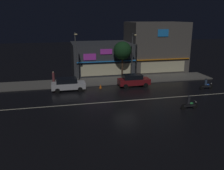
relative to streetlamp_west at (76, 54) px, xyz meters
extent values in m
plane|color=black|center=(4.88, -8.16, -4.34)|extent=(140.00, 140.00, 0.00)
cube|color=beige|center=(4.88, -8.16, -4.33)|extent=(30.17, 0.16, 0.01)
cube|color=#5B5954|center=(4.88, 0.87, -4.27)|extent=(31.76, 4.44, 0.14)
cube|color=#383A3F|center=(4.88, 6.98, -1.79)|extent=(9.98, 7.67, 5.11)
cube|color=#268CF2|center=(4.88, 3.02, -1.74)|extent=(9.49, 0.24, 0.12)
cube|color=#D83FD8|center=(4.87, 3.08, -0.21)|extent=(1.86, 0.08, 0.80)
cube|color=#D83FD8|center=(2.31, 3.08, -0.93)|extent=(1.93, 0.08, 0.97)
cube|color=yellow|center=(7.66, 3.08, -0.83)|extent=(1.23, 0.08, 0.70)
cube|color=beige|center=(4.88, 3.08, -3.04)|extent=(7.99, 0.06, 1.80)
cube|color=#56514C|center=(14.41, 6.70, -0.11)|extent=(9.63, 7.12, 8.45)
cube|color=orange|center=(14.41, 3.02, -1.74)|extent=(9.15, 0.24, 0.12)
cube|color=#268CF2|center=(14.11, 3.08, 2.48)|extent=(1.81, 0.08, 1.15)
cube|color=beige|center=(14.41, 3.08, -3.04)|extent=(7.71, 0.06, 1.80)
cylinder|color=#47494C|center=(0.00, 0.22, -0.64)|extent=(0.16, 0.16, 7.12)
cube|color=#47494C|center=(0.00, -0.48, 2.82)|extent=(0.10, 1.40, 0.10)
ellipsoid|color=#F9E099|center=(0.00, -1.18, 2.74)|extent=(0.44, 0.32, 0.20)
cylinder|color=#47494C|center=(8.46, 1.26, -0.78)|extent=(0.16, 0.16, 6.83)
cube|color=#47494C|center=(8.46, 0.56, 2.53)|extent=(0.10, 1.40, 0.10)
ellipsoid|color=#F9E099|center=(8.46, -0.14, 2.45)|extent=(0.44, 0.32, 0.20)
cylinder|color=brown|center=(-3.19, -0.04, -3.34)|extent=(0.33, 0.33, 1.72)
sphere|color=tan|center=(-3.19, -0.04, -2.37)|extent=(0.22, 0.22, 0.22)
cylinder|color=#473323|center=(7.16, 2.00, -2.62)|extent=(0.24, 0.24, 3.15)
sphere|color=#143819|center=(7.16, 2.00, 0.04)|extent=(2.73, 2.73, 2.73)
cube|color=maroon|center=(7.61, -2.54, -3.65)|extent=(4.30, 1.78, 0.76)
cube|color=black|center=(7.39, -2.54, -2.97)|extent=(2.58, 1.57, 0.60)
cube|color=#F9F2CC|center=(9.72, -1.94, -3.55)|extent=(0.08, 0.20, 0.12)
cube|color=#F9F2CC|center=(9.72, -3.15, -3.55)|extent=(0.08, 0.20, 0.12)
cylinder|color=black|center=(9.02, -1.65, -4.03)|extent=(0.62, 0.20, 0.62)
cylinder|color=black|center=(9.02, -3.43, -4.03)|extent=(0.62, 0.20, 0.62)
cylinder|color=black|center=(6.19, -1.65, -4.03)|extent=(0.62, 0.20, 0.62)
cylinder|color=black|center=(6.19, -3.43, -4.03)|extent=(0.62, 0.20, 0.62)
cube|color=silver|center=(-1.31, -2.61, -3.65)|extent=(4.30, 1.78, 0.76)
cube|color=black|center=(-1.52, -2.61, -2.97)|extent=(2.58, 1.57, 0.60)
cube|color=#F9F2CC|center=(0.80, -2.01, -3.55)|extent=(0.08, 0.20, 0.12)
cube|color=#F9F2CC|center=(0.80, -3.22, -3.55)|extent=(0.08, 0.20, 0.12)
cylinder|color=black|center=(0.11, -1.72, -4.03)|extent=(0.62, 0.20, 0.62)
cylinder|color=black|center=(0.11, -3.50, -4.03)|extent=(0.62, 0.20, 0.62)
cylinder|color=black|center=(-2.73, -1.72, -4.03)|extent=(0.62, 0.20, 0.62)
cylinder|color=black|center=(-2.73, -3.50, -4.03)|extent=(0.62, 0.20, 0.62)
cylinder|color=black|center=(11.24, -12.13, -4.04)|extent=(0.60, 0.08, 0.60)
cylinder|color=black|center=(9.94, -12.13, -4.04)|extent=(0.60, 0.10, 0.60)
cube|color=black|center=(10.59, -12.13, -3.94)|extent=(1.30, 0.14, 0.20)
ellipsoid|color=#268C3F|center=(10.79, -12.13, -3.72)|extent=(0.44, 0.26, 0.24)
cube|color=black|center=(10.39, -12.13, -3.79)|extent=(0.56, 0.22, 0.10)
cylinder|color=slate|center=(11.19, -12.13, -3.49)|extent=(0.03, 0.60, 0.03)
sphere|color=white|center=(11.28, -12.13, -3.59)|extent=(0.14, 0.14, 0.14)
cylinder|color=#232328|center=(10.44, -12.13, -3.39)|extent=(0.32, 0.32, 0.70)
sphere|color=#333338|center=(10.44, -12.13, -2.93)|extent=(0.22, 0.22, 0.22)
cylinder|color=black|center=(17.19, -6.06, -4.04)|extent=(0.60, 0.08, 0.60)
cylinder|color=black|center=(15.89, -6.06, -4.04)|extent=(0.60, 0.10, 0.60)
cube|color=black|center=(16.54, -6.06, -3.94)|extent=(1.30, 0.14, 0.20)
ellipsoid|color=#1E4CB2|center=(16.74, -6.06, -3.72)|extent=(0.44, 0.26, 0.24)
cube|color=black|center=(16.34, -6.06, -3.79)|extent=(0.56, 0.22, 0.10)
cylinder|color=slate|center=(17.14, -6.06, -3.49)|extent=(0.03, 0.60, 0.03)
sphere|color=white|center=(17.23, -6.06, -3.59)|extent=(0.14, 0.14, 0.14)
cylinder|color=#334766|center=(16.39, -6.06, -3.39)|extent=(0.32, 0.32, 0.70)
sphere|color=#333338|center=(16.39, -6.06, -2.93)|extent=(0.22, 0.22, 0.22)
cone|color=orange|center=(2.93, -2.45, -4.06)|extent=(0.36, 0.36, 0.55)
camera|label=1|loc=(-2.46, -33.39, 4.89)|focal=38.91mm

